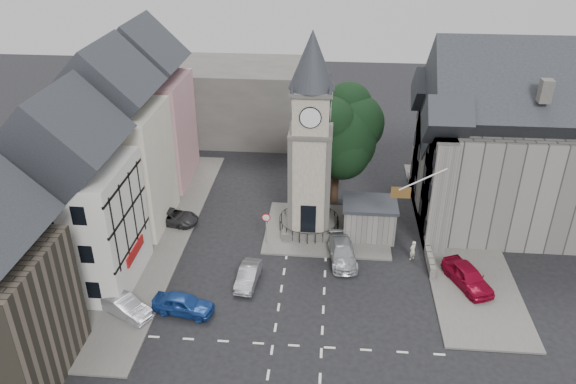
# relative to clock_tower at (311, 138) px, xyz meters

# --- Properties ---
(ground) EXTENTS (120.00, 120.00, 0.00)m
(ground) POSITION_rel_clock_tower_xyz_m (0.00, -7.99, -8.12)
(ground) COLOR black
(ground) RESTS_ON ground
(pavement_west) EXTENTS (6.00, 30.00, 0.14)m
(pavement_west) POSITION_rel_clock_tower_xyz_m (-12.50, -1.99, -8.05)
(pavement_west) COLOR #595651
(pavement_west) RESTS_ON ground
(pavement_east) EXTENTS (6.00, 26.00, 0.14)m
(pavement_east) POSITION_rel_clock_tower_xyz_m (12.00, 0.01, -8.05)
(pavement_east) COLOR #595651
(pavement_east) RESTS_ON ground
(central_island) EXTENTS (10.00, 8.00, 0.16)m
(central_island) POSITION_rel_clock_tower_xyz_m (1.50, 0.01, -8.04)
(central_island) COLOR #595651
(central_island) RESTS_ON ground
(road_markings) EXTENTS (20.00, 8.00, 0.01)m
(road_markings) POSITION_rel_clock_tower_xyz_m (0.00, -13.49, -8.12)
(road_markings) COLOR silver
(road_markings) RESTS_ON ground
(clock_tower) EXTENTS (4.86, 4.86, 16.25)m
(clock_tower) POSITION_rel_clock_tower_xyz_m (0.00, 0.00, 0.00)
(clock_tower) COLOR #4C4944
(clock_tower) RESTS_ON ground
(stone_shelter) EXTENTS (4.30, 3.30, 3.08)m
(stone_shelter) POSITION_rel_clock_tower_xyz_m (4.80, -0.49, -6.57)
(stone_shelter) COLOR #65615D
(stone_shelter) RESTS_ON ground
(town_tree) EXTENTS (7.20, 7.20, 10.80)m
(town_tree) POSITION_rel_clock_tower_xyz_m (2.00, 5.01, -1.15)
(town_tree) COLOR black
(town_tree) RESTS_ON ground
(warning_sign_post) EXTENTS (0.70, 0.19, 2.85)m
(warning_sign_post) POSITION_rel_clock_tower_xyz_m (-3.20, -2.56, -6.09)
(warning_sign_post) COLOR black
(warning_sign_post) RESTS_ON ground
(terrace_pink) EXTENTS (8.10, 7.60, 12.80)m
(terrace_pink) POSITION_rel_clock_tower_xyz_m (-15.50, 8.01, -1.54)
(terrace_pink) COLOR #C58790
(terrace_pink) RESTS_ON ground
(terrace_cream) EXTENTS (8.10, 7.60, 12.80)m
(terrace_cream) POSITION_rel_clock_tower_xyz_m (-15.50, 0.01, -1.54)
(terrace_cream) COLOR #F1E9C9
(terrace_cream) RESTS_ON ground
(terrace_tudor) EXTENTS (8.10, 7.60, 12.00)m
(terrace_tudor) POSITION_rel_clock_tower_xyz_m (-15.50, -7.99, -1.93)
(terrace_tudor) COLOR silver
(terrace_tudor) RESTS_ON ground
(backdrop_west) EXTENTS (20.00, 10.00, 8.00)m
(backdrop_west) POSITION_rel_clock_tower_xyz_m (-12.00, 20.01, -4.12)
(backdrop_west) COLOR #4C4944
(backdrop_west) RESTS_ON ground
(east_building) EXTENTS (14.40, 11.40, 12.60)m
(east_building) POSITION_rel_clock_tower_xyz_m (15.59, 3.01, -1.86)
(east_building) COLOR #65615D
(east_building) RESTS_ON ground
(east_boundary_wall) EXTENTS (0.40, 16.00, 0.90)m
(east_boundary_wall) POSITION_rel_clock_tower_xyz_m (9.20, 2.01, -7.67)
(east_boundary_wall) COLOR #65615D
(east_boundary_wall) RESTS_ON ground
(flagpole) EXTENTS (3.68, 0.10, 2.74)m
(flagpole) POSITION_rel_clock_tower_xyz_m (8.00, -3.99, -1.12)
(flagpole) COLOR white
(flagpole) RESTS_ON ground
(car_west_blue) EXTENTS (4.32, 2.32, 1.40)m
(car_west_blue) POSITION_rel_clock_tower_xyz_m (-7.68, -11.03, -7.42)
(car_west_blue) COLOR navy
(car_west_blue) RESTS_ON ground
(car_west_silver) EXTENTS (4.19, 3.07, 1.32)m
(car_west_silver) POSITION_rel_clock_tower_xyz_m (-11.50, -11.53, -7.46)
(car_west_silver) COLOR #9B9BA2
(car_west_silver) RESTS_ON ground
(car_west_grey) EXTENTS (4.79, 2.85, 1.25)m
(car_west_grey) POSITION_rel_clock_tower_xyz_m (-11.50, 0.01, -7.50)
(car_west_grey) COLOR #2C2B2E
(car_west_grey) RESTS_ON ground
(car_island_silver) EXTENTS (1.63, 3.82, 1.22)m
(car_island_silver) POSITION_rel_clock_tower_xyz_m (-3.91, -7.49, -7.51)
(car_island_silver) COLOR gray
(car_island_silver) RESTS_ON ground
(car_island_east) EXTENTS (2.49, 4.89, 1.36)m
(car_island_east) POSITION_rel_clock_tower_xyz_m (2.73, -4.14, -7.44)
(car_island_east) COLOR #B1B4B9
(car_island_east) RESTS_ON ground
(car_east_red) EXTENTS (3.48, 4.91, 1.55)m
(car_east_red) POSITION_rel_clock_tower_xyz_m (11.50, -6.49, -7.34)
(car_east_red) COLOR maroon
(car_east_red) RESTS_ON ground
(pedestrian) EXTENTS (0.69, 0.67, 1.59)m
(pedestrian) POSITION_rel_clock_tower_xyz_m (8.00, -3.55, -7.32)
(pedestrian) COLOR beige
(pedestrian) RESTS_ON ground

